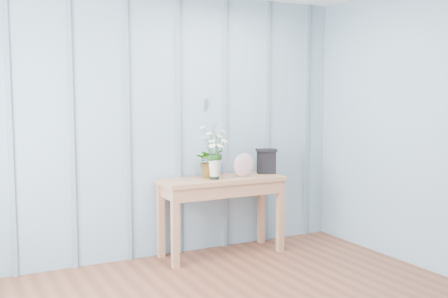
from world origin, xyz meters
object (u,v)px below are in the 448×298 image
daisy_vase (214,144)px  carved_box (266,161)px  sideboard (222,189)px  felt_disc_vessel (244,165)px

daisy_vase → carved_box: size_ratio=2.14×
sideboard → daisy_vase: (-0.11, -0.06, 0.45)m
sideboard → felt_disc_vessel: felt_disc_vessel is taller
sideboard → daisy_vase: size_ratio=2.26×
daisy_vase → felt_disc_vessel: bearing=1.3°
felt_disc_vessel → carved_box: carved_box is taller
felt_disc_vessel → carved_box: size_ratio=0.92×
daisy_vase → felt_disc_vessel: size_ratio=2.34×
felt_disc_vessel → sideboard: bearing=163.9°
sideboard → carved_box: bearing=5.0°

